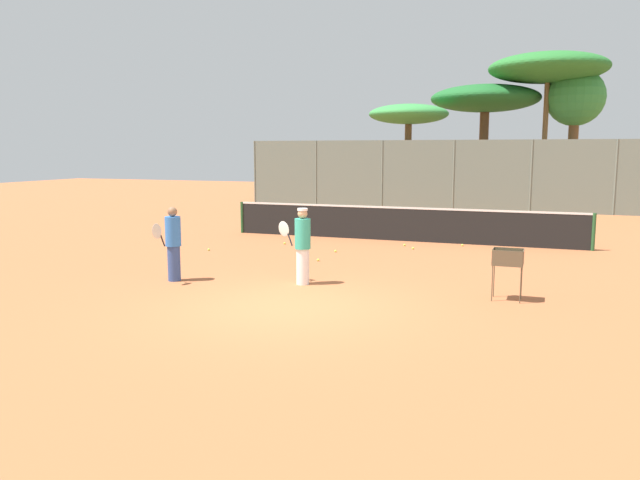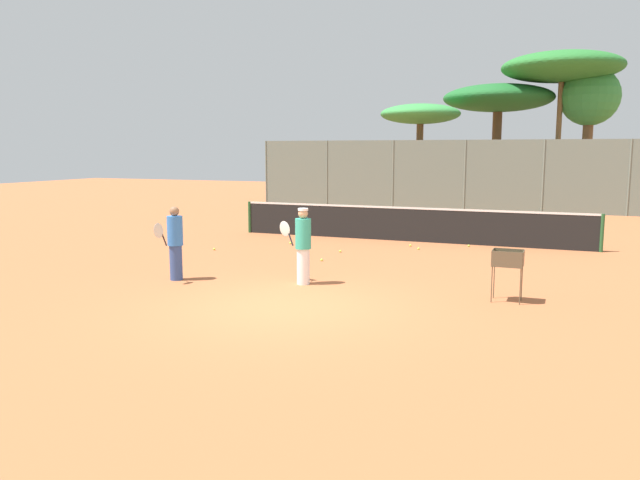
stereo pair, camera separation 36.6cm
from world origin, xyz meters
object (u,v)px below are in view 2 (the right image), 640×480
(player_white_outfit, at_px, (175,242))
(player_red_cap, at_px, (303,245))
(tennis_net, at_px, (407,223))
(parked_car, at_px, (552,194))
(ball_cart, at_px, (508,262))

(player_white_outfit, bearing_deg, player_red_cap, 108.57)
(tennis_net, bearing_deg, player_white_outfit, -113.12)
(player_white_outfit, height_order, parked_car, player_white_outfit)
(ball_cart, distance_m, parked_car, 21.18)
(player_red_cap, bearing_deg, ball_cart, -162.71)
(tennis_net, height_order, player_red_cap, player_red_cap)
(tennis_net, relative_size, player_white_outfit, 6.92)
(player_red_cap, xyz_separation_m, parked_car, (4.27, 21.20, -0.18))
(player_red_cap, relative_size, ball_cart, 1.65)
(player_red_cap, height_order, parked_car, player_red_cap)
(player_red_cap, height_order, ball_cart, player_red_cap)
(tennis_net, relative_size, player_red_cap, 6.91)
(player_white_outfit, xyz_separation_m, player_red_cap, (2.75, 0.66, 0.01))
(tennis_net, bearing_deg, ball_cart, -62.06)
(tennis_net, distance_m, player_red_cap, 6.97)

